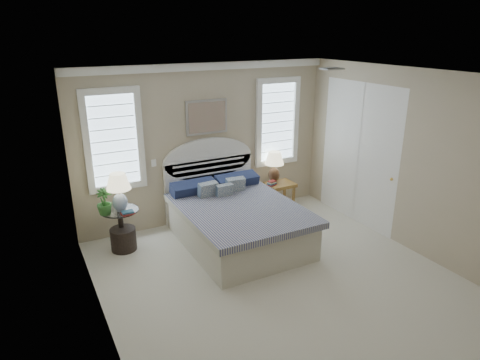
% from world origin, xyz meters
% --- Properties ---
extents(floor, '(4.50, 5.00, 0.01)m').
position_xyz_m(floor, '(0.00, 0.00, 0.00)').
color(floor, beige).
rests_on(floor, ground).
extents(ceiling, '(4.50, 5.00, 0.01)m').
position_xyz_m(ceiling, '(0.00, 0.00, 2.70)').
color(ceiling, white).
rests_on(ceiling, wall_back).
extents(wall_back, '(4.50, 0.02, 2.70)m').
position_xyz_m(wall_back, '(0.00, 2.50, 1.35)').
color(wall_back, '#BBAD8C').
rests_on(wall_back, floor).
extents(wall_left, '(0.02, 5.00, 2.70)m').
position_xyz_m(wall_left, '(-2.25, 0.00, 1.35)').
color(wall_left, '#BBAD8C').
rests_on(wall_left, floor).
extents(wall_right, '(0.02, 5.00, 2.70)m').
position_xyz_m(wall_right, '(2.25, 0.00, 1.35)').
color(wall_right, '#BBAD8C').
rests_on(wall_right, floor).
extents(crown_molding, '(4.50, 0.08, 0.12)m').
position_xyz_m(crown_molding, '(0.00, 2.46, 2.64)').
color(crown_molding, white).
rests_on(crown_molding, wall_back).
extents(hvac_vent, '(0.30, 0.20, 0.02)m').
position_xyz_m(hvac_vent, '(1.20, 0.80, 2.68)').
color(hvac_vent, '#B2B2B2').
rests_on(hvac_vent, ceiling).
extents(switch_plate, '(0.08, 0.01, 0.12)m').
position_xyz_m(switch_plate, '(-0.95, 2.48, 1.15)').
color(switch_plate, white).
rests_on(switch_plate, wall_back).
extents(window_left, '(0.90, 0.06, 1.60)m').
position_xyz_m(window_left, '(-1.55, 2.48, 1.60)').
color(window_left, '#C9E8FF').
rests_on(window_left, wall_back).
extents(window_right, '(0.90, 0.06, 1.60)m').
position_xyz_m(window_right, '(1.40, 2.48, 1.60)').
color(window_right, '#C9E8FF').
rests_on(window_right, wall_back).
extents(painting, '(0.74, 0.04, 0.58)m').
position_xyz_m(painting, '(0.00, 2.46, 1.82)').
color(painting, silver).
rests_on(painting, wall_back).
extents(closet_door, '(0.02, 1.80, 2.40)m').
position_xyz_m(closet_door, '(2.23, 1.20, 1.20)').
color(closet_door, white).
rests_on(closet_door, floor).
extents(bed, '(1.72, 2.28, 1.47)m').
position_xyz_m(bed, '(0.00, 1.46, 0.39)').
color(bed, '#B9B1A2').
rests_on(bed, floor).
extents(side_table_left, '(0.56, 0.56, 0.63)m').
position_xyz_m(side_table_left, '(-1.65, 2.05, 0.39)').
color(side_table_left, black).
rests_on(side_table_left, floor).
extents(nightstand_right, '(0.50, 0.40, 0.53)m').
position_xyz_m(nightstand_right, '(1.30, 2.15, 0.39)').
color(nightstand_right, olive).
rests_on(nightstand_right, floor).
extents(floor_pot, '(0.50, 0.50, 0.35)m').
position_xyz_m(floor_pot, '(-1.65, 1.97, 0.17)').
color(floor_pot, black).
rests_on(floor_pot, floor).
extents(lamp_left, '(0.37, 0.37, 0.59)m').
position_xyz_m(lamp_left, '(-1.64, 2.02, 0.99)').
color(lamp_left, silver).
rests_on(lamp_left, side_table_left).
extents(lamp_right, '(0.46, 0.46, 0.58)m').
position_xyz_m(lamp_right, '(1.25, 2.30, 0.88)').
color(lamp_right, black).
rests_on(lamp_right, nightstand_right).
extents(potted_plant, '(0.26, 0.26, 0.39)m').
position_xyz_m(potted_plant, '(-1.87, 1.98, 0.83)').
color(potted_plant, '#366A2A').
rests_on(potted_plant, side_table_left).
extents(books_left, '(0.19, 0.15, 0.05)m').
position_xyz_m(books_left, '(-1.58, 1.83, 0.65)').
color(books_left, maroon).
rests_on(books_left, side_table_left).
extents(books_right, '(0.19, 0.16, 0.09)m').
position_xyz_m(books_right, '(1.10, 2.13, 0.57)').
color(books_right, maroon).
rests_on(books_right, nightstand_right).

